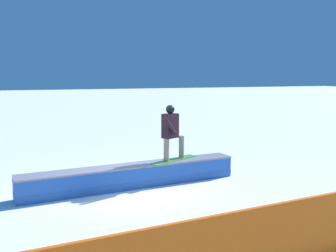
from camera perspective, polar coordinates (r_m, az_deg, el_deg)
ground_plane at (r=9.75m, az=-5.09°, el=-8.74°), size 120.00×120.00×0.00m
grind_box at (r=9.69m, az=-5.11°, el=-7.32°), size 5.45×1.17×0.55m
snowboarder at (r=9.85m, az=0.46°, el=-0.74°), size 1.49×0.94×1.42m
safety_fence at (r=5.33m, az=9.63°, el=-17.24°), size 12.74×1.45×1.02m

